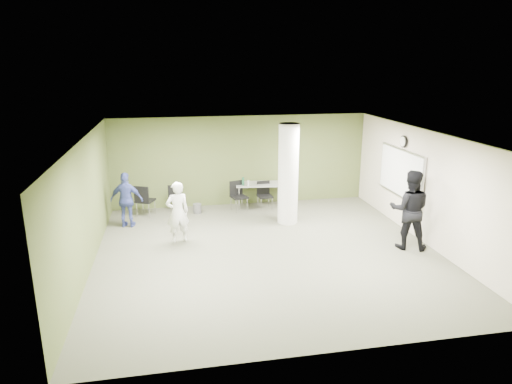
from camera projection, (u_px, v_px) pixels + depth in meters
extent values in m
plane|color=#4A4B3B|center=(268.00, 252.00, 10.88)|extent=(8.00, 8.00, 0.00)
plane|color=white|center=(269.00, 136.00, 10.11)|extent=(8.00, 8.00, 0.00)
cube|color=#515C2B|center=(241.00, 161.00, 14.28)|extent=(8.00, 2.80, 0.02)
cube|color=#515C2B|center=(86.00, 206.00, 9.78)|extent=(0.02, 8.00, 2.80)
cube|color=beige|center=(427.00, 188.00, 11.21)|extent=(0.02, 8.00, 2.80)
cylinder|color=silver|center=(288.00, 174.00, 12.56)|extent=(0.56, 0.56, 2.80)
cube|color=silver|center=(401.00, 173.00, 12.30)|extent=(0.04, 2.30, 1.30)
cube|color=white|center=(400.00, 173.00, 12.30)|extent=(0.02, 2.20, 1.20)
cylinder|color=black|center=(404.00, 142.00, 12.07)|extent=(0.05, 0.32, 0.32)
cylinder|color=white|center=(403.00, 142.00, 12.06)|extent=(0.02, 0.26, 0.26)
cube|color=gray|center=(262.00, 184.00, 14.13)|extent=(1.66, 0.87, 0.04)
cylinder|color=silver|center=(239.00, 199.00, 13.92)|extent=(0.04, 0.04, 0.72)
cylinder|color=silver|center=(286.00, 198.00, 14.02)|extent=(0.04, 0.04, 0.72)
cylinder|color=silver|center=(238.00, 194.00, 14.45)|extent=(0.04, 0.04, 0.72)
cylinder|color=silver|center=(283.00, 193.00, 14.56)|extent=(0.04, 0.04, 0.72)
cylinder|color=#1A4F31|center=(243.00, 181.00, 13.87)|extent=(0.07, 0.07, 0.25)
cylinder|color=#B2B2B7|center=(248.00, 183.00, 13.78)|extent=(0.06, 0.06, 0.18)
cylinder|color=#4C4C4C|center=(197.00, 209.00, 13.67)|extent=(0.25, 0.25, 0.29)
cube|color=black|center=(145.00, 201.00, 13.37)|extent=(0.62, 0.62, 0.05)
cube|color=black|center=(141.00, 194.00, 13.10)|extent=(0.43, 0.22, 0.46)
cylinder|color=silver|center=(155.00, 207.00, 13.58)|extent=(0.02, 0.02, 0.44)
cylinder|color=silver|center=(143.00, 206.00, 13.66)|extent=(0.02, 0.02, 0.44)
cylinder|color=silver|center=(149.00, 211.00, 13.21)|extent=(0.02, 0.02, 0.44)
cylinder|color=silver|center=(137.00, 210.00, 13.30)|extent=(0.02, 0.02, 0.44)
cube|color=black|center=(177.00, 198.00, 13.85)|extent=(0.54, 0.54, 0.05)
cube|color=black|center=(175.00, 192.00, 13.61)|extent=(0.39, 0.17, 0.41)
cylinder|color=silver|center=(184.00, 203.00, 14.05)|extent=(0.02, 0.02, 0.39)
cylinder|color=silver|center=(174.00, 202.00, 14.10)|extent=(0.02, 0.02, 0.39)
cylinder|color=silver|center=(181.00, 206.00, 13.72)|extent=(0.02, 0.02, 0.39)
cylinder|color=silver|center=(170.00, 206.00, 13.77)|extent=(0.02, 0.02, 0.39)
cube|color=black|center=(239.00, 197.00, 13.81)|extent=(0.56, 0.56, 0.05)
cube|color=black|center=(236.00, 188.00, 13.92)|extent=(0.42, 0.16, 0.44)
cylinder|color=silver|center=(236.00, 207.00, 13.64)|extent=(0.02, 0.02, 0.42)
cylinder|color=silver|center=(247.00, 205.00, 13.80)|extent=(0.02, 0.02, 0.42)
cylinder|color=silver|center=(231.00, 203.00, 13.95)|extent=(0.02, 0.02, 0.42)
cylinder|color=silver|center=(242.00, 202.00, 14.12)|extent=(0.02, 0.02, 0.42)
cube|color=black|center=(265.00, 196.00, 13.98)|extent=(0.46, 0.46, 0.05)
cube|color=black|center=(263.00, 187.00, 14.09)|extent=(0.41, 0.07, 0.41)
cylinder|color=silver|center=(261.00, 205.00, 13.83)|extent=(0.02, 0.02, 0.40)
cylinder|color=silver|center=(272.00, 204.00, 13.92)|extent=(0.02, 0.02, 0.40)
cylinder|color=silver|center=(258.00, 202.00, 14.15)|extent=(0.02, 0.02, 0.40)
cylinder|color=silver|center=(269.00, 201.00, 14.25)|extent=(0.02, 0.02, 0.40)
imported|color=white|center=(178.00, 212.00, 11.31)|extent=(0.64, 0.50, 1.57)
imported|color=black|center=(410.00, 210.00, 10.91)|extent=(1.16, 1.06, 1.94)
imported|color=#38448C|center=(127.00, 200.00, 12.39)|extent=(0.96, 0.57, 1.53)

